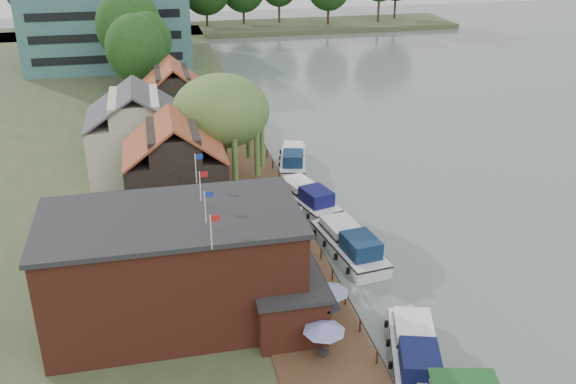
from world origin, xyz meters
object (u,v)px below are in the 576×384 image
pub (207,264)px  cruiser_3 (293,157)px  cruiser_1 (349,240)px  cottage_a (175,167)px  umbrella_2 (301,281)px  cottage_c (174,102)px  cottage_b (137,131)px  umbrella_4 (286,241)px  umbrella_5 (289,217)px  hotel_block (107,27)px  cruiser_2 (306,194)px  umbrella_3 (296,261)px  willow (222,132)px  cruiser_0 (416,348)px  umbrella_1 (329,301)px  umbrella_0 (324,340)px

pub → cruiser_3: 28.20m
cruiser_1 → cruiser_3: bearing=82.6°
pub → cottage_a: 15.05m
umbrella_2 → cottage_c: bearing=100.3°
cottage_c → cruiser_3: (11.34, -8.43, -4.16)m
umbrella_2 → cottage_a: bearing=116.0°
cottage_b → cruiser_3: cottage_b is taller
pub → umbrella_4: pub is taller
cottage_b → umbrella_5: (11.37, -15.07, -2.96)m
cottage_a → umbrella_4: bearing=-50.9°
umbrella_4 → cruiser_1: (5.23, 0.94, -1.07)m
hotel_block → cruiser_2: 58.12m
cottage_a → umbrella_3: (7.37, -11.86, -2.96)m
cottage_c → umbrella_2: size_ratio=3.58×
cottage_a → umbrella_5: (8.37, -5.07, -2.96)m
cottage_c → umbrella_3: bearing=-78.3°
pub → cottage_c: (0.00, 34.00, 0.60)m
cottage_c → cruiser_3: bearing=-36.6°
cottage_c → cruiser_3: cottage_c is taller
cottage_b → umbrella_2: (10.10, -24.53, -2.96)m
cottage_b → cruiser_3: 15.90m
willow → cruiser_0: bearing=-73.4°
hotel_block → umbrella_4: 66.68m
umbrella_4 → cruiser_2: (4.11, 10.15, -1.15)m
cottage_c → umbrella_4: bearing=-77.3°
cottage_c → hotel_block: bearing=102.2°
umbrella_3 → cruiser_0: size_ratio=0.25×
umbrella_3 → umbrella_4: same height
willow → hotel_block: bearing=102.7°
cruiser_2 → pub: bearing=-138.2°
umbrella_3 → umbrella_5: bearing=81.6°
hotel_block → umbrella_1: bearing=-78.2°
cruiser_1 → hotel_block: bearing=99.0°
umbrella_3 → cruiser_3: size_ratio=0.26×
hotel_block → cottage_b: 46.21m
cottage_a → cruiser_2: 12.17m
cottage_a → umbrella_2: (7.10, -14.53, -2.96)m
cottage_a → cruiser_2: (11.39, 1.20, -4.11)m
cottage_b → umbrella_4: (10.28, -18.95, -2.96)m
cottage_a → willow: size_ratio=0.82×
cottage_b → umbrella_0: (9.90, -30.81, -2.96)m
willow → umbrella_4: bearing=-78.7°
umbrella_1 → cruiser_2: size_ratio=0.26×
hotel_block → willow: size_ratio=2.44×
cruiser_3 → umbrella_2: bearing=-87.9°
willow → umbrella_0: bearing=-84.7°
cottage_a → umbrella_0: (6.90, -20.81, -2.96)m
cottage_c → umbrella_5: size_ratio=3.58×
cottage_b → umbrella_4: size_ratio=3.95×
cruiser_0 → cruiser_3: size_ratio=1.06×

